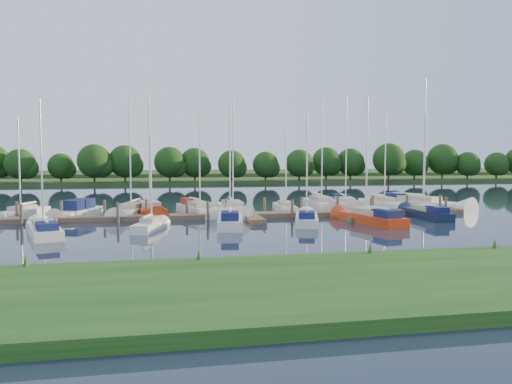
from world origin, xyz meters
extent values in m
plane|color=#182030|center=(0.00, 0.00, 0.00)|extent=(260.00, 260.00, 0.00)
cube|color=#194413|center=(0.00, -16.00, 0.25)|extent=(90.00, 10.00, 0.50)
cube|color=brown|center=(0.00, 8.00, 0.20)|extent=(40.00, 2.00, 0.40)
cube|color=brown|center=(-16.00, 5.00, 0.20)|extent=(1.20, 4.00, 0.40)
cube|color=brown|center=(-8.00, 5.00, 0.20)|extent=(1.20, 4.00, 0.40)
cube|color=brown|center=(0.00, 5.00, 0.20)|extent=(1.20, 4.00, 0.40)
cube|color=brown|center=(8.00, 5.00, 0.20)|extent=(1.20, 4.00, 0.40)
cube|color=brown|center=(16.00, 5.00, 0.20)|extent=(1.20, 4.00, 0.40)
cylinder|color=#473D33|center=(-19.00, 9.30, 0.60)|extent=(0.24, 0.24, 2.00)
cylinder|color=#473D33|center=(-15.55, 9.30, 0.60)|extent=(0.24, 0.24, 2.00)
cylinder|color=#473D33|center=(-12.09, 9.30, 0.60)|extent=(0.24, 0.24, 2.00)
cylinder|color=#473D33|center=(-8.64, 9.30, 0.60)|extent=(0.24, 0.24, 2.00)
cylinder|color=#473D33|center=(-5.18, 9.30, 0.60)|extent=(0.24, 0.24, 2.00)
cylinder|color=#473D33|center=(-1.73, 9.30, 0.60)|extent=(0.24, 0.24, 2.00)
cylinder|color=#473D33|center=(1.73, 9.30, 0.60)|extent=(0.24, 0.24, 2.00)
cylinder|color=#473D33|center=(5.18, 9.30, 0.60)|extent=(0.24, 0.24, 2.00)
cylinder|color=#473D33|center=(8.64, 9.30, 0.60)|extent=(0.24, 0.24, 2.00)
cylinder|color=#473D33|center=(12.09, 9.30, 0.60)|extent=(0.24, 0.24, 2.00)
cylinder|color=#473D33|center=(15.55, 9.30, 0.60)|extent=(0.24, 0.24, 2.00)
cylinder|color=#473D33|center=(19.00, 9.30, 0.60)|extent=(0.24, 0.24, 2.00)
cylinder|color=#473D33|center=(-18.00, 6.70, 0.60)|extent=(0.24, 0.24, 2.00)
cylinder|color=#473D33|center=(-10.80, 6.70, 0.60)|extent=(0.24, 0.24, 2.00)
cylinder|color=#473D33|center=(-3.60, 6.70, 0.60)|extent=(0.24, 0.24, 2.00)
cylinder|color=#473D33|center=(3.60, 6.70, 0.60)|extent=(0.24, 0.24, 2.00)
cylinder|color=#473D33|center=(10.80, 6.70, 0.60)|extent=(0.24, 0.24, 2.00)
cylinder|color=#473D33|center=(18.00, 6.70, 0.60)|extent=(0.24, 0.24, 2.00)
cube|color=#284319|center=(0.00, 75.00, 0.30)|extent=(180.00, 30.00, 0.60)
cube|color=#3A5826|center=(0.00, 100.00, 0.70)|extent=(220.00, 40.00, 1.40)
sphere|color=#1A3C10|center=(-35.88, 63.12, 3.26)|extent=(3.91, 3.91, 3.91)
cylinder|color=#38281C|center=(-32.98, 61.96, 1.25)|extent=(0.36, 0.36, 2.51)
sphere|color=#1A3C10|center=(-32.98, 61.96, 4.31)|extent=(5.85, 5.85, 5.85)
sphere|color=#1A3C10|center=(-31.73, 62.16, 3.48)|extent=(4.18, 4.18, 4.18)
cylinder|color=#38281C|center=(-24.37, 60.16, 1.39)|extent=(0.36, 0.36, 2.79)
sphere|color=#1A3C10|center=(-24.37, 60.16, 4.80)|extent=(6.50, 6.50, 6.50)
sphere|color=#1A3C10|center=(-22.97, 60.36, 3.87)|extent=(4.64, 4.64, 4.64)
cylinder|color=#38281C|center=(-18.20, 62.62, 1.18)|extent=(0.36, 0.36, 2.36)
sphere|color=#1A3C10|center=(-18.20, 62.62, 4.07)|extent=(5.52, 5.52, 5.52)
sphere|color=#1A3C10|center=(-17.01, 62.82, 3.28)|extent=(3.94, 3.94, 3.94)
cylinder|color=#38281C|center=(-13.16, 61.54, 1.19)|extent=(0.36, 0.36, 2.38)
sphere|color=#1A3C10|center=(-13.16, 61.54, 4.10)|extent=(5.55, 5.55, 5.55)
sphere|color=#1A3C10|center=(-11.97, 61.74, 3.30)|extent=(3.96, 3.96, 3.96)
cylinder|color=#38281C|center=(-5.18, 60.36, 1.19)|extent=(0.36, 0.36, 2.38)
sphere|color=#1A3C10|center=(-5.18, 60.36, 4.09)|extent=(5.55, 5.55, 5.55)
sphere|color=#1A3C10|center=(-3.99, 60.56, 3.30)|extent=(3.96, 3.96, 3.96)
cylinder|color=#38281C|center=(-0.76, 62.88, 1.00)|extent=(0.36, 0.36, 1.99)
sphere|color=#1A3C10|center=(-0.76, 62.88, 3.43)|extent=(4.64, 4.64, 4.64)
sphere|color=#1A3C10|center=(0.23, 63.08, 2.76)|extent=(3.32, 3.32, 3.32)
cylinder|color=#38281C|center=(6.49, 62.71, 1.35)|extent=(0.36, 0.36, 2.70)
sphere|color=#1A3C10|center=(6.49, 62.71, 4.64)|extent=(6.29, 6.29, 6.29)
sphere|color=#1A3C10|center=(7.84, 62.91, 3.75)|extent=(4.49, 4.49, 4.49)
cylinder|color=#38281C|center=(12.39, 62.27, 1.06)|extent=(0.36, 0.36, 2.12)
sphere|color=#1A3C10|center=(12.39, 62.27, 3.66)|extent=(4.95, 4.95, 4.95)
sphere|color=#1A3C10|center=(13.45, 62.47, 2.95)|extent=(3.54, 3.54, 3.54)
cylinder|color=#38281C|center=(19.51, 62.03, 1.15)|extent=(0.36, 0.36, 2.30)
sphere|color=#1A3C10|center=(19.51, 62.03, 3.96)|extent=(5.37, 5.37, 5.37)
sphere|color=#1A3C10|center=(20.66, 62.23, 3.20)|extent=(3.84, 3.84, 3.84)
cylinder|color=#38281C|center=(24.45, 61.29, 1.22)|extent=(0.36, 0.36, 2.44)
sphere|color=#1A3C10|center=(24.45, 61.29, 4.20)|extent=(5.69, 5.69, 5.69)
sphere|color=#1A3C10|center=(25.67, 61.49, 3.39)|extent=(4.07, 4.07, 4.07)
cylinder|color=#38281C|center=(31.05, 60.91, 1.31)|extent=(0.36, 0.36, 2.63)
sphere|color=#1A3C10|center=(31.05, 60.91, 4.52)|extent=(6.13, 6.13, 6.13)
sphere|color=#1A3C10|center=(32.36, 61.11, 3.65)|extent=(4.38, 4.38, 4.38)
cylinder|color=#38281C|center=(37.54, 61.60, 1.31)|extent=(0.36, 0.36, 2.62)
sphere|color=#1A3C10|center=(37.54, 61.60, 4.51)|extent=(6.11, 6.11, 6.11)
sphere|color=#1A3C10|center=(38.85, 61.80, 3.63)|extent=(4.36, 4.36, 4.36)
cylinder|color=#38281C|center=(45.27, 62.38, 1.14)|extent=(0.36, 0.36, 2.28)
sphere|color=#1A3C10|center=(45.27, 62.38, 3.93)|extent=(5.32, 5.32, 5.32)
sphere|color=#1A3C10|center=(46.41, 62.58, 3.17)|extent=(3.80, 3.80, 3.80)
cylinder|color=#38281C|center=(51.92, 62.05, 1.21)|extent=(0.36, 0.36, 2.41)
sphere|color=#1A3C10|center=(51.92, 62.05, 4.16)|extent=(5.63, 5.63, 5.63)
sphere|color=#1A3C10|center=(53.13, 62.25, 3.35)|extent=(4.02, 4.02, 4.02)
cylinder|color=#38281C|center=(56.07, 63.60, 1.38)|extent=(0.36, 0.36, 2.75)
sphere|color=#1A3C10|center=(56.07, 63.60, 4.74)|extent=(6.42, 6.42, 6.42)
sphere|color=#1A3C10|center=(57.45, 63.80, 3.82)|extent=(4.59, 4.59, 4.59)
cylinder|color=#38281C|center=(64.17, 61.69, 1.43)|extent=(0.36, 0.36, 2.87)
sphere|color=#1A3C10|center=(64.17, 61.69, 4.94)|extent=(6.69, 6.69, 6.69)
sphere|color=#1A3C10|center=(65.61, 61.89, 3.98)|extent=(4.78, 4.78, 4.78)
cube|color=white|center=(-19.20, 12.45, 0.15)|extent=(3.31, 6.11, 0.98)
cone|color=white|center=(-20.07, 9.63, 0.15)|extent=(1.39, 2.21, 0.82)
cube|color=tan|center=(-19.29, 12.17, 0.76)|extent=(1.96, 2.90, 0.45)
cylinder|color=silver|center=(-19.37, 11.89, 4.60)|extent=(0.12, 0.12, 7.95)
cylinder|color=silver|center=(-19.03, 13.01, 1.12)|extent=(0.88, 2.56, 0.10)
cylinder|color=white|center=(-19.03, 13.01, 1.12)|extent=(0.88, 2.31, 0.20)
cube|color=white|center=(-14.49, 11.36, 0.15)|extent=(3.84, 6.06, 1.09)
cone|color=white|center=(-15.52, 8.67, 0.15)|extent=(1.51, 1.95, 0.95)
cube|color=#161E4D|center=(-14.49, 11.36, 1.04)|extent=(2.55, 3.50, 0.98)
cube|color=white|center=(-9.85, 12.05, 0.15)|extent=(3.73, 7.43, 1.11)
cone|color=white|center=(-10.75, 8.59, 0.15)|extent=(1.60, 2.67, 1.00)
cube|color=tan|center=(-9.94, 11.71, 0.86)|extent=(2.26, 3.49, 0.51)
cylinder|color=silver|center=(-10.03, 11.36, 5.53)|extent=(0.12, 0.12, 9.65)
cylinder|color=silver|center=(-9.67, 12.74, 1.26)|extent=(0.90, 3.14, 0.10)
cylinder|color=white|center=(-9.67, 12.74, 1.26)|extent=(0.91, 2.82, 0.20)
cube|color=#B43010|center=(-8.47, 12.18, 0.15)|extent=(3.24, 7.89, 1.22)
cone|color=#B43010|center=(-7.92, 8.40, 0.15)|extent=(1.45, 2.81, 1.07)
cube|color=tan|center=(-8.42, 11.81, 0.94)|extent=(2.09, 3.64, 0.55)
cylinder|color=silver|center=(-8.36, 11.43, 5.95)|extent=(0.12, 0.12, 10.34)
cylinder|color=silver|center=(-8.58, 12.94, 1.39)|extent=(0.60, 3.42, 0.10)
cylinder|color=white|center=(-8.58, 12.94, 1.39)|extent=(0.64, 3.06, 0.20)
cube|color=white|center=(-4.13, 11.34, 0.15)|extent=(3.65, 7.15, 1.19)
cone|color=white|center=(-3.23, 8.01, 0.15)|extent=(1.56, 2.58, 0.96)
cube|color=tan|center=(-4.04, 11.00, 0.92)|extent=(2.20, 3.37, 0.54)
cube|color=maroon|center=(-4.63, 13.20, 1.03)|extent=(1.84, 2.34, 0.60)
cylinder|color=silver|center=(-3.95, 10.67, 5.40)|extent=(0.12, 0.12, 9.29)
cylinder|color=silver|center=(-4.31, 12.00, 1.35)|extent=(0.90, 3.02, 0.10)
cylinder|color=white|center=(-4.31, 12.00, 1.35)|extent=(0.91, 2.71, 0.20)
cube|color=white|center=(-0.96, 11.17, 0.15)|extent=(2.33, 7.90, 1.20)
cone|color=white|center=(-1.02, 7.23, 0.15)|extent=(1.15, 2.77, 1.10)
cube|color=tan|center=(-0.97, 10.77, 0.92)|extent=(1.71, 3.57, 0.54)
cylinder|color=silver|center=(-0.97, 10.38, 6.07)|extent=(0.12, 0.12, 10.62)
cylinder|color=silver|center=(-0.95, 11.95, 1.36)|extent=(0.16, 3.54, 0.10)
cylinder|color=white|center=(-0.95, 11.95, 1.36)|extent=(0.25, 3.15, 0.20)
cube|color=white|center=(4.43, 12.59, 0.15)|extent=(1.93, 5.65, 0.94)
cone|color=white|center=(4.24, 9.82, 0.15)|extent=(0.91, 1.99, 0.78)
cube|color=tan|center=(4.41, 12.31, 0.73)|extent=(1.34, 2.57, 0.43)
cylinder|color=silver|center=(4.40, 12.03, 4.35)|extent=(0.12, 0.12, 7.50)
cylinder|color=silver|center=(4.47, 13.14, 1.07)|extent=(0.27, 2.50, 0.10)
cylinder|color=white|center=(4.47, 13.14, 1.07)|extent=(0.35, 2.23, 0.20)
cube|color=white|center=(8.56, 14.41, 0.15)|extent=(2.34, 7.43, 1.26)
cone|color=white|center=(8.41, 10.74, 0.15)|extent=(1.13, 2.61, 1.03)
cube|color=tan|center=(8.54, 14.04, 0.97)|extent=(1.67, 3.37, 0.57)
cylinder|color=silver|center=(8.53, 13.67, 5.76)|extent=(0.12, 0.12, 9.92)
cylinder|color=silver|center=(8.59, 15.14, 1.43)|extent=(0.23, 3.31, 0.10)
cylinder|color=white|center=(8.59, 15.14, 1.43)|extent=(0.32, 2.95, 0.20)
cube|color=white|center=(11.52, 15.13, 0.15)|extent=(3.95, 8.33, 1.04)
cone|color=white|center=(10.64, 11.21, 0.15)|extent=(1.71, 2.99, 1.12)
cube|color=tan|center=(11.43, 14.73, 0.80)|extent=(2.43, 3.90, 0.47)
cube|color=#161E4D|center=(12.01, 17.32, 0.90)|extent=(2.06, 2.70, 0.52)
cylinder|color=silver|center=(11.34, 14.34, 6.08)|extent=(0.12, 0.12, 10.84)
cylinder|color=silver|center=(11.69, 15.91, 1.18)|extent=(0.89, 3.55, 0.10)
cylinder|color=white|center=(11.69, 15.91, 1.18)|extent=(0.90, 3.18, 0.20)
cube|color=white|center=(15.14, 14.04, 0.15)|extent=(2.47, 6.56, 1.13)
cone|color=white|center=(15.49, 10.86, 0.15)|extent=(1.13, 2.32, 0.90)
cube|color=tan|center=(15.18, 13.72, 0.87)|extent=(1.65, 3.01, 0.51)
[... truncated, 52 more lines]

